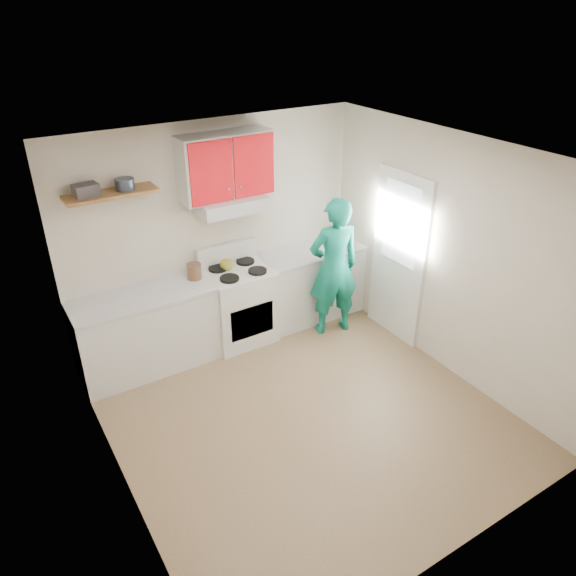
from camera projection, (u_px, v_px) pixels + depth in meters
floor at (304, 413)px, 5.51m from camera, size 3.80×3.80×0.00m
ceiling at (309, 159)px, 4.27m from camera, size 3.60×3.80×0.04m
back_wall at (216, 233)px, 6.31m from camera, size 3.60×0.04×2.60m
front_wall at (471, 428)px, 3.47m from camera, size 3.60×0.04×2.60m
left_wall at (106, 366)px, 4.05m from camera, size 0.04×3.80×2.60m
right_wall at (448, 257)px, 5.73m from camera, size 0.04×3.80×2.60m
door at (399, 257)px, 6.37m from camera, size 0.05×0.85×2.05m
door_glass at (400, 224)px, 6.15m from camera, size 0.01×0.55×0.95m
counter_left at (147, 332)px, 6.00m from camera, size 1.52×0.60×0.90m
counter_right at (310, 283)px, 7.02m from camera, size 1.32×0.60×0.90m
stove at (239, 305)px, 6.51m from camera, size 0.76×0.65×0.92m
range_hood at (230, 205)px, 6.00m from camera, size 0.76×0.44×0.15m
upper_cabinets at (226, 166)px, 5.84m from camera, size 1.02×0.33×0.70m
shelf at (111, 194)px, 5.32m from camera, size 0.90×0.30×0.04m
books at (86, 190)px, 5.18m from camera, size 0.25×0.19×0.12m
tin at (125, 184)px, 5.35m from camera, size 0.19×0.19×0.11m
kettle at (227, 264)px, 6.29m from camera, size 0.18×0.18×0.14m
crock at (194, 272)px, 6.09m from camera, size 0.20×0.20×0.20m
cutting_board at (284, 259)px, 6.60m from camera, size 0.31×0.23×0.02m
silicone_mat at (331, 248)px, 6.89m from camera, size 0.32×0.28×0.01m
person at (334, 268)px, 6.48m from camera, size 0.71×0.54×1.74m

